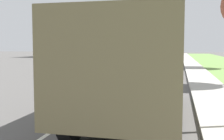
{
  "coord_description": "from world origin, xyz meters",
  "views": [
    {
      "loc": [
        3.06,
        5.42,
        2.1
      ],
      "look_at": [
        0.74,
        15.05,
        1.29
      ],
      "focal_mm": 45.0,
      "sensor_mm": 36.0,
      "label": 1
    }
  ],
  "objects_px": {
    "car_second_ahead": "(140,58)",
    "car_farthest_ahead": "(159,53)",
    "car_nearest_ahead": "(107,67)",
    "car_fourth_ahead": "(152,55)",
    "car_third_ahead": "(169,56)",
    "military_truck": "(137,63)"
  },
  "relations": [
    {
      "from": "car_nearest_ahead",
      "to": "car_farthest_ahead",
      "type": "relative_size",
      "value": 0.86
    },
    {
      "from": "military_truck",
      "to": "car_second_ahead",
      "type": "distance_m",
      "value": 27.47
    },
    {
      "from": "military_truck",
      "to": "car_second_ahead",
      "type": "xyz_separation_m",
      "value": [
        -3.68,
        27.21,
        -0.92
      ]
    },
    {
      "from": "military_truck",
      "to": "car_farthest_ahead",
      "type": "bearing_deg",
      "value": 93.37
    },
    {
      "from": "military_truck",
      "to": "car_nearest_ahead",
      "type": "bearing_deg",
      "value": 109.03
    },
    {
      "from": "car_second_ahead",
      "to": "car_third_ahead",
      "type": "xyz_separation_m",
      "value": [
        3.42,
        7.61,
        0.03
      ]
    },
    {
      "from": "car_third_ahead",
      "to": "car_nearest_ahead",
      "type": "bearing_deg",
      "value": -98.4
    },
    {
      "from": "car_fourth_ahead",
      "to": "car_nearest_ahead",
      "type": "bearing_deg",
      "value": -89.92
    },
    {
      "from": "car_second_ahead",
      "to": "car_farthest_ahead",
      "type": "bearing_deg",
      "value": 89.6
    },
    {
      "from": "military_truck",
      "to": "car_fourth_ahead",
      "type": "relative_size",
      "value": 1.79
    },
    {
      "from": "military_truck",
      "to": "car_fourth_ahead",
      "type": "distance_m",
      "value": 44.75
    },
    {
      "from": "military_truck",
      "to": "car_third_ahead",
      "type": "relative_size",
      "value": 1.62
    },
    {
      "from": "car_second_ahead",
      "to": "car_farthest_ahead",
      "type": "relative_size",
      "value": 0.93
    },
    {
      "from": "car_nearest_ahead",
      "to": "car_second_ahead",
      "type": "xyz_separation_m",
      "value": [
        0.1,
        16.24,
        -0.01
      ]
    },
    {
      "from": "car_nearest_ahead",
      "to": "car_third_ahead",
      "type": "height_order",
      "value": "car_third_ahead"
    },
    {
      "from": "car_third_ahead",
      "to": "car_farthest_ahead",
      "type": "xyz_separation_m",
      "value": [
        -3.2,
        24.04,
        -0.12
      ]
    },
    {
      "from": "car_nearest_ahead",
      "to": "car_third_ahead",
      "type": "distance_m",
      "value": 24.1
    },
    {
      "from": "military_truck",
      "to": "car_third_ahead",
      "type": "xyz_separation_m",
      "value": [
        -0.26,
        34.82,
        -0.89
      ]
    },
    {
      "from": "car_second_ahead",
      "to": "car_nearest_ahead",
      "type": "bearing_deg",
      "value": -90.35
    },
    {
      "from": "car_fourth_ahead",
      "to": "car_second_ahead",
      "type": "bearing_deg",
      "value": -89.52
    },
    {
      "from": "car_second_ahead",
      "to": "military_truck",
      "type": "bearing_deg",
      "value": -82.29
    },
    {
      "from": "car_third_ahead",
      "to": "military_truck",
      "type": "bearing_deg",
      "value": -89.57
    }
  ]
}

